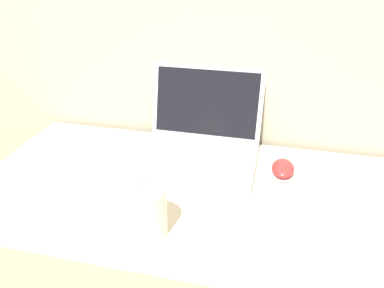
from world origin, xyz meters
The scene contains 3 objects.
laptop centered at (-0.06, 0.46, 0.79)m, with size 0.33×0.30×0.23m.
drink_cup centered at (-0.09, 0.11, 0.80)m, with size 0.09×0.09×0.19m.
computer_mouse centered at (0.18, 0.41, 0.75)m, with size 0.06×0.09×0.03m.
Camera 1 is at (0.14, -0.46, 1.28)m, focal length 35.00 mm.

